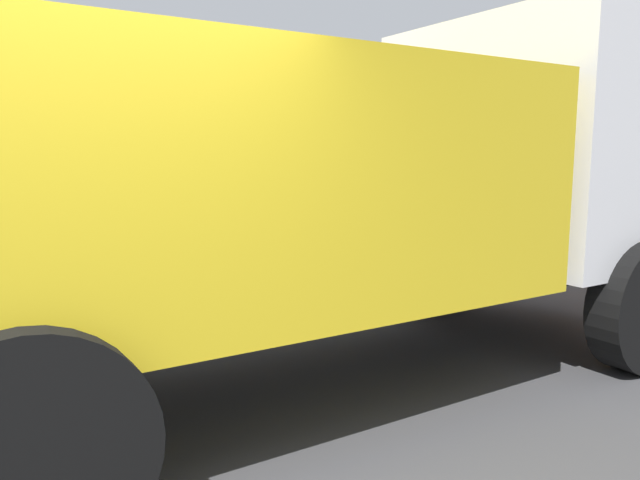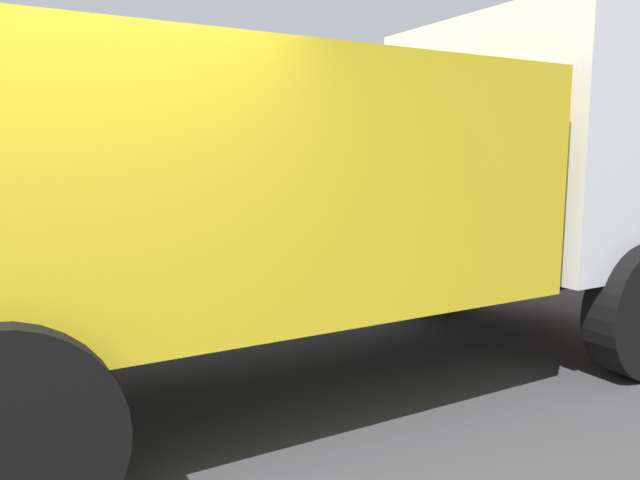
{
  "view_description": "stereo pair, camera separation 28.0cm",
  "coord_description": "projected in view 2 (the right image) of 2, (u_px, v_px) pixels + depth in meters",
  "views": [
    {
      "loc": [
        -0.42,
        -2.63,
        1.8
      ],
      "look_at": [
        2.7,
        2.48,
        0.93
      ],
      "focal_mm": 33.6,
      "sensor_mm": 36.0,
      "label": 1
    },
    {
      "loc": [
        -0.18,
        -2.77,
        1.8
      ],
      "look_at": [
        2.7,
        2.48,
        0.93
      ],
      "focal_mm": 33.6,
      "sensor_mm": 36.0,
      "label": 2
    }
  ],
  "objects": [
    {
      "name": "stop_sign",
      "position": [
        175.0,
        160.0,
        7.18
      ],
      "size": [
        0.76,
        0.08,
        2.27
      ],
      "color": "gray",
      "rests_on": "sidewalk_curb"
    },
    {
      "name": "sidewalk_curb",
      "position": [
        13.0,
        278.0,
        8.38
      ],
      "size": [
        36.0,
        5.0,
        0.15
      ],
      "primitive_type": "cube",
      "color": "#ADA89E",
      "rests_on": "ground"
    },
    {
      "name": "dump_truck_yellow",
      "position": [
        339.0,
        178.0,
        4.73
      ],
      "size": [
        7.03,
        2.87,
        3.0
      ],
      "color": "gold",
      "rests_on": "ground"
    },
    {
      "name": "street_light_pole",
      "position": [
        590.0,
        93.0,
        10.67
      ],
      "size": [
        0.12,
        0.12,
        5.44
      ],
      "primitive_type": "cylinder",
      "color": "#595B5E",
      "rests_on": "sidewalk_curb"
    }
  ]
}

